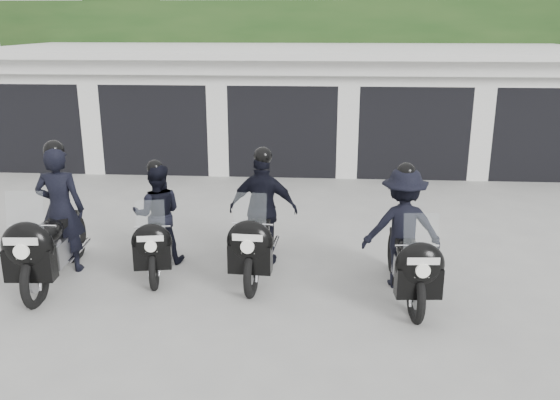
# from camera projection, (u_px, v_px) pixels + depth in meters

# --- Properties ---
(ground) EXTENTS (80.00, 80.00, 0.00)m
(ground) POSITION_uv_depth(u_px,v_px,m) (259.00, 265.00, 9.22)
(ground) COLOR #9C9C96
(ground) RESTS_ON ground
(garage_block) EXTENTS (16.40, 6.80, 2.96)m
(garage_block) POSITION_uv_depth(u_px,v_px,m) (289.00, 104.00, 16.50)
(garage_block) COLOR silver
(garage_block) RESTS_ON ground
(background_vegetation) EXTENTS (20.00, 3.90, 5.80)m
(background_vegetation) POSITION_uv_depth(u_px,v_px,m) (307.00, 47.00, 20.73)
(background_vegetation) COLOR #193714
(background_vegetation) RESTS_ON ground
(police_bike_a) EXTENTS (0.80, 2.38, 2.07)m
(police_bike_a) POSITION_uv_depth(u_px,v_px,m) (53.00, 226.00, 8.51)
(police_bike_a) COLOR black
(police_bike_a) RESTS_ON ground
(police_bike_b) EXTENTS (0.91, 1.93, 1.70)m
(police_bike_b) POSITION_uv_depth(u_px,v_px,m) (157.00, 222.00, 8.99)
(police_bike_b) COLOR black
(police_bike_b) RESTS_ON ground
(police_bike_c) EXTENTS (1.08, 2.21, 1.92)m
(police_bike_c) POSITION_uv_depth(u_px,v_px,m) (261.00, 218.00, 8.85)
(police_bike_c) COLOR black
(police_bike_c) RESTS_ON ground
(police_bike_d) EXTENTS (1.15, 2.14, 1.86)m
(police_bike_d) POSITION_uv_depth(u_px,v_px,m) (405.00, 237.00, 8.15)
(police_bike_d) COLOR black
(police_bike_d) RESTS_ON ground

